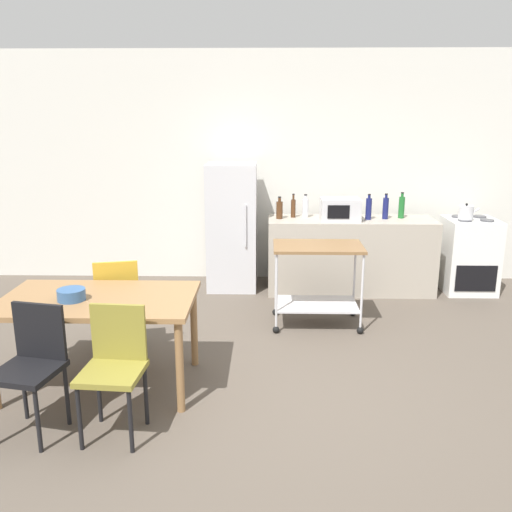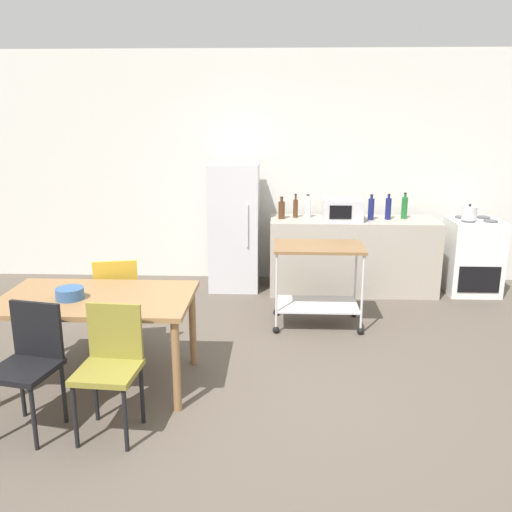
{
  "view_description": "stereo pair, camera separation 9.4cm",
  "coord_description": "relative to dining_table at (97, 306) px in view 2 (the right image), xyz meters",
  "views": [
    {
      "loc": [
        -0.1,
        -3.93,
        2.15
      ],
      "look_at": [
        -0.22,
        1.2,
        0.8
      ],
      "focal_mm": 38.56,
      "sensor_mm": 36.0,
      "label": 1
    },
    {
      "loc": [
        -0.01,
        -3.93,
        2.15
      ],
      "look_at": [
        -0.22,
        1.2,
        0.8
      ],
      "focal_mm": 38.56,
      "sensor_mm": 36.0,
      "label": 2
    }
  ],
  "objects": [
    {
      "name": "ground_plane",
      "position": [
        1.43,
        -0.1,
        -0.67
      ],
      "size": [
        12.0,
        12.0,
        0.0
      ],
      "primitive_type": "plane",
      "color": "brown"
    },
    {
      "name": "back_wall",
      "position": [
        1.43,
        3.1,
        0.78
      ],
      "size": [
        8.4,
        0.12,
        2.9
      ],
      "primitive_type": "cube",
      "color": "silver",
      "rests_on": "ground_plane"
    },
    {
      "name": "bottle_wine",
      "position": [
        1.63,
        2.6,
        0.35
      ],
      "size": [
        0.06,
        0.06,
        0.29
      ],
      "color": "#4C2D19",
      "rests_on": "kitchen_counter"
    },
    {
      "name": "kettle",
      "position": [
        3.66,
        2.42,
        0.33
      ],
      "size": [
        0.24,
        0.17,
        0.19
      ],
      "color": "silver",
      "rests_on": "stove_oven"
    },
    {
      "name": "fruit_bowl",
      "position": [
        -0.18,
        -0.07,
        0.12
      ],
      "size": [
        0.21,
        0.21,
        0.09
      ],
      "primitive_type": "cylinder",
      "color": "#33598C",
      "rests_on": "dining_table"
    },
    {
      "name": "stove_oven",
      "position": [
        3.78,
        2.52,
        -0.22
      ],
      "size": [
        0.6,
        0.61,
        0.92
      ],
      "color": "white",
      "rests_on": "ground_plane"
    },
    {
      "name": "chair_mustard",
      "position": [
        -0.03,
        0.65,
        -0.15
      ],
      "size": [
        0.48,
        0.48,
        0.89
      ],
      "rotation": [
        0.0,
        0.0,
        3.37
      ],
      "color": "gold",
      "rests_on": "ground_plane"
    },
    {
      "name": "chair_olive",
      "position": [
        0.3,
        -0.66,
        -0.15
      ],
      "size": [
        0.43,
        0.43,
        0.89
      ],
      "rotation": [
        0.0,
        0.0,
        -0.07
      ],
      "color": "olive",
      "rests_on": "ground_plane"
    },
    {
      "name": "bottle_soda",
      "position": [
        2.73,
        2.52,
        0.36
      ],
      "size": [
        0.07,
        0.07,
        0.31
      ],
      "color": "navy",
      "rests_on": "kitchen_counter"
    },
    {
      "name": "bottle_soy_sauce",
      "position": [
        2.94,
        2.58,
        0.37
      ],
      "size": [
        0.07,
        0.07,
        0.31
      ],
      "color": "#1E6628",
      "rests_on": "kitchen_counter"
    },
    {
      "name": "kitchen_cart",
      "position": [
        1.83,
        1.36,
        -0.1
      ],
      "size": [
        0.91,
        0.57,
        0.85
      ],
      "color": "brown",
      "rests_on": "ground_plane"
    },
    {
      "name": "microwave",
      "position": [
        2.18,
        2.42,
        0.36
      ],
      "size": [
        0.46,
        0.35,
        0.26
      ],
      "color": "silver",
      "rests_on": "kitchen_counter"
    },
    {
      "name": "bottle_hot_sauce",
      "position": [
        2.52,
        2.48,
        0.36
      ],
      "size": [
        0.07,
        0.07,
        0.31
      ],
      "color": "navy",
      "rests_on": "kitchen_counter"
    },
    {
      "name": "chair_black",
      "position": [
        -0.27,
        -0.65,
        -0.15
      ],
      "size": [
        0.47,
        0.47,
        0.89
      ],
      "rotation": [
        0.0,
        0.0,
        -0.2
      ],
      "color": "black",
      "rests_on": "ground_plane"
    },
    {
      "name": "bottle_olive_oil",
      "position": [
        1.78,
        2.6,
        0.35
      ],
      "size": [
        0.07,
        0.07,
        0.28
      ],
      "color": "silver",
      "rests_on": "kitchen_counter"
    },
    {
      "name": "refrigerator",
      "position": [
        0.88,
        2.6,
        0.1
      ],
      "size": [
        0.6,
        0.63,
        1.55
      ],
      "color": "silver",
      "rests_on": "ground_plane"
    },
    {
      "name": "bottle_sesame_oil",
      "position": [
        1.46,
        2.51,
        0.34
      ],
      "size": [
        0.08,
        0.08,
        0.27
      ],
      "color": "#4C2D19",
      "rests_on": "kitchen_counter"
    },
    {
      "name": "kitchen_counter",
      "position": [
        2.33,
        2.5,
        -0.22
      ],
      "size": [
        2.0,
        0.64,
        0.9
      ],
      "primitive_type": "cube",
      "color": "#A89E8E",
      "rests_on": "ground_plane"
    },
    {
      "name": "dining_table",
      "position": [
        0.0,
        0.0,
        0.0
      ],
      "size": [
        1.5,
        0.9,
        0.75
      ],
      "color": "olive",
      "rests_on": "ground_plane"
    }
  ]
}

